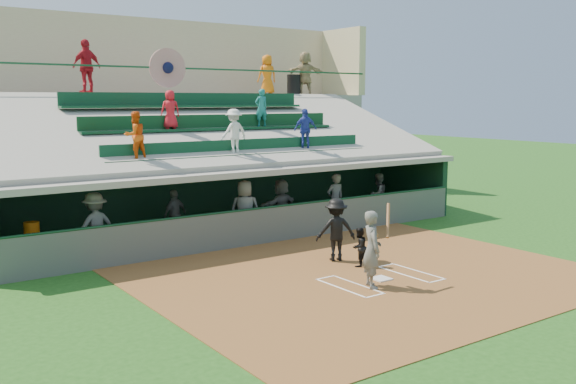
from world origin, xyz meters
TOP-DOWN VIEW (x-y plane):
  - ground at (0.00, 0.00)m, footprint 100.00×100.00m
  - dirt_slab at (0.00, 0.50)m, footprint 11.00×9.00m
  - home_plate at (0.00, 0.00)m, footprint 0.43×0.43m
  - batters_box_chalk at (0.00, 0.00)m, footprint 2.65×1.85m
  - dugout_floor at (0.00, 6.75)m, footprint 16.00×3.50m
  - concourse_slab at (0.00, 13.50)m, footprint 20.00×3.00m
  - grandstand at (-0.01, 10.51)m, footprint 20.40×10.40m
  - batter_at_plate at (-0.64, -0.35)m, footprint 0.97×0.81m
  - catcher at (0.38, 1.25)m, footprint 0.59×0.51m
  - home_umpire at (0.30, 2.12)m, footprint 1.27×1.02m
  - dugout_bench at (0.20, 8.06)m, footprint 13.53×6.04m
  - white_table at (-6.56, 6.40)m, footprint 0.96×0.82m
  - water_cooler at (-6.60, 6.43)m, footprint 0.41×0.41m
  - dugout_player_a at (-5.06, 5.92)m, footprint 1.29×0.88m
  - dugout_player_b at (-2.16, 7.05)m, footprint 1.00×0.69m
  - dugout_player_c at (-0.51, 5.54)m, footprint 1.11×0.97m
  - dugout_player_d at (1.25, 6.12)m, footprint 1.70×0.93m
  - dugout_player_e at (3.35, 5.85)m, footprint 0.70×0.49m
  - dugout_player_f at (5.89, 6.40)m, footprint 0.84×0.68m
  - trash_bin at (6.55, 12.77)m, footprint 0.61×0.61m
  - concourse_staff_a at (-3.00, 12.35)m, footprint 1.23×0.79m
  - concourse_staff_b at (5.09, 12.75)m, footprint 0.93×0.69m
  - concourse_staff_c at (7.05, 12.58)m, footprint 1.90×1.22m

SIDE VIEW (x-z plane):
  - ground at x=0.00m, z-range 0.00..0.00m
  - dirt_slab at x=0.00m, z-range 0.00..0.02m
  - dugout_floor at x=0.00m, z-range 0.00..0.04m
  - batters_box_chalk at x=0.00m, z-range 0.02..0.03m
  - home_plate at x=0.00m, z-range 0.02..0.05m
  - dugout_bench at x=0.20m, z-range 0.04..0.47m
  - white_table at x=-6.56m, z-range 0.04..0.76m
  - catcher at x=0.38m, z-range 0.02..1.06m
  - dugout_player_b at x=-2.16m, z-range 0.04..1.62m
  - dugout_player_f at x=5.89m, z-range 0.04..1.65m
  - home_umpire at x=0.30m, z-range 0.02..1.73m
  - dugout_player_d at x=1.25m, z-range 0.04..1.79m
  - batter_at_plate at x=-0.64m, z-range -0.04..1.92m
  - dugout_player_e at x=3.35m, z-range 0.04..1.86m
  - dugout_player_a at x=-5.06m, z-range 0.04..1.89m
  - water_cooler at x=-6.60m, z-range 0.76..1.17m
  - dugout_player_c at x=-0.51m, z-range 0.04..1.95m
  - grandstand at x=-0.01m, z-range -1.64..6.16m
  - concourse_slab at x=0.00m, z-range 0.00..4.60m
  - trash_bin at x=6.55m, z-range 4.60..5.51m
  - concourse_staff_b at x=5.09m, z-range 4.60..6.34m
  - concourse_staff_a at x=-3.00m, z-range 4.60..6.55m
  - concourse_staff_c at x=7.05m, z-range 4.60..6.56m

